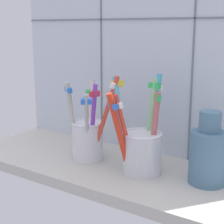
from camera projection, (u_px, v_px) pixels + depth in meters
counter_slab at (113, 170)px, 70.90cm from camera, size 64.00×22.00×2.00cm
tile_wall_back at (146, 54)px, 75.70cm from camera, size 64.00×2.20×45.00cm
toothbrush_cup_left at (86, 136)px, 72.59cm from camera, size 10.98×10.87×17.32cm
toothbrush_cup_right at (140, 147)px, 66.03cm from camera, size 11.02×13.78×17.44cm
ceramic_vase at (208, 154)px, 61.49cm from camera, size 6.31×6.31×12.57cm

